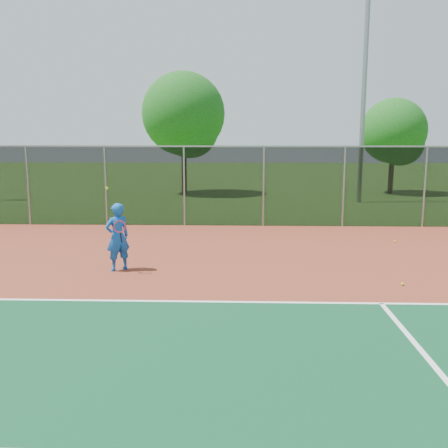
% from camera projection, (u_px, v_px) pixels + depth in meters
% --- Properties ---
extents(ground, '(120.00, 120.00, 0.00)m').
position_uv_depth(ground, '(300.00, 372.00, 7.22)').
color(ground, '#30621C').
rests_on(ground, ground).
extents(court_apron, '(30.00, 20.00, 0.02)m').
position_uv_depth(court_apron, '(287.00, 321.00, 9.19)').
color(court_apron, brown).
rests_on(court_apron, ground).
extents(fence_back, '(30.00, 0.06, 3.03)m').
position_uv_depth(fence_back, '(264.00, 185.00, 18.76)').
color(fence_back, black).
rests_on(fence_back, court_apron).
extents(tennis_player, '(0.75, 0.77, 2.11)m').
position_uv_depth(tennis_player, '(118.00, 237.00, 12.54)').
color(tennis_player, '#1352B5').
rests_on(tennis_player, court_apron).
extents(practice_ball_2, '(0.07, 0.07, 0.07)m').
position_uv_depth(practice_ball_2, '(395.00, 241.00, 16.01)').
color(practice_ball_2, '#BBC917').
rests_on(practice_ball_2, court_apron).
extents(practice_ball_4, '(0.07, 0.07, 0.07)m').
position_uv_depth(practice_ball_4, '(403.00, 284.00, 11.37)').
color(practice_ball_4, '#BBC917').
rests_on(practice_ball_4, court_apron).
extents(floodlight_n, '(0.90, 0.40, 12.23)m').
position_uv_depth(floodlight_n, '(365.00, 65.00, 24.87)').
color(floodlight_n, gray).
rests_on(floodlight_n, ground).
extents(tree_back_left, '(4.86, 4.86, 7.14)m').
position_uv_depth(tree_back_left, '(185.00, 118.00, 29.13)').
color(tree_back_left, '#342013').
rests_on(tree_back_left, ground).
extents(tree_back_mid, '(3.84, 3.84, 5.65)m').
position_uv_depth(tree_back_mid, '(395.00, 134.00, 29.42)').
color(tree_back_mid, '#342013').
rests_on(tree_back_mid, ground).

